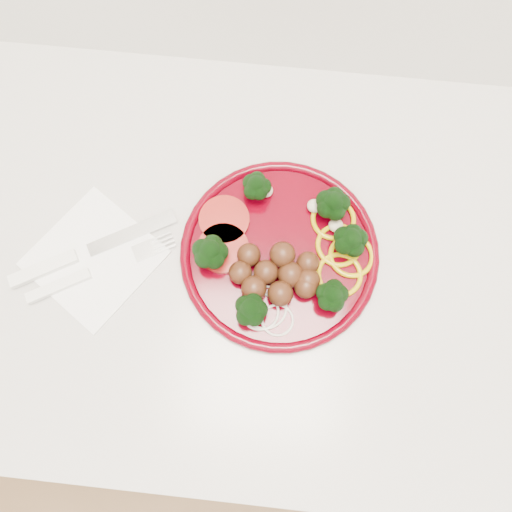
# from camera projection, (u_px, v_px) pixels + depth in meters

# --- Properties ---
(counter) EXTENTS (2.40, 0.60, 0.90)m
(counter) POSITION_uv_depth(u_px,v_px,m) (283.00, 315.00, 1.10)
(counter) COLOR beige
(counter) RESTS_ON ground
(plate) EXTENTS (0.26, 0.26, 0.06)m
(plate) POSITION_uv_depth(u_px,v_px,m) (282.00, 254.00, 0.65)
(plate) COLOR #4D000B
(plate) RESTS_ON counter
(napkin) EXTENTS (0.20, 0.20, 0.00)m
(napkin) POSITION_uv_depth(u_px,v_px,m) (94.00, 258.00, 0.66)
(napkin) COLOR white
(napkin) RESTS_ON counter
(knife) EXTENTS (0.21, 0.13, 0.01)m
(knife) POSITION_uv_depth(u_px,v_px,m) (72.00, 257.00, 0.66)
(knife) COLOR silver
(knife) RESTS_ON napkin
(fork) EXTENTS (0.18, 0.12, 0.01)m
(fork) POSITION_uv_depth(u_px,v_px,m) (76.00, 279.00, 0.65)
(fork) COLOR white
(fork) RESTS_ON napkin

